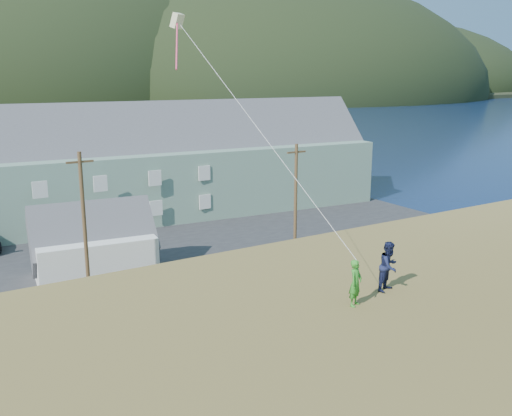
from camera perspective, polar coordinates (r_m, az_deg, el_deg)
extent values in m
plane|color=#0A1638|center=(36.20, -14.84, -10.32)|extent=(900.00, 900.00, 0.00)
cube|color=#4C3D19|center=(34.43, -13.84, -11.45)|extent=(110.00, 8.00, 0.10)
cube|color=#28282B|center=(51.84, -20.37, -3.37)|extent=(72.00, 36.00, 0.12)
ellipsoid|color=black|center=(331.79, -18.06, 10.69)|extent=(230.00, 207.00, 142.60)
ellipsoid|color=black|center=(356.47, 0.52, 11.48)|extent=(280.00, 252.00, 134.40)
ellipsoid|color=black|center=(453.69, 11.66, 11.64)|extent=(240.00, 216.00, 100.80)
cube|color=gray|center=(60.28, -6.69, 2.98)|extent=(39.70, 14.39, 6.67)
cube|color=#47474C|center=(59.57, -6.82, 7.82)|extent=(40.17, 14.12, 10.80)
cube|color=silver|center=(41.79, -15.86, -4.67)|extent=(8.41, 6.44, 3.14)
cube|color=#47474C|center=(41.14, -16.07, -1.55)|extent=(8.90, 6.39, 5.49)
cylinder|color=#47331E|center=(35.82, -16.74, -2.27)|extent=(0.24, 0.24, 9.68)
cylinder|color=#47331E|center=(42.34, 3.97, 0.27)|extent=(0.24, 0.24, 9.13)
imported|color=navy|center=(59.14, -20.01, -0.54)|extent=(1.77, 4.46, 1.44)
imported|color=navy|center=(53.91, -19.43, -1.85)|extent=(1.62, 3.99, 1.36)
imported|color=#2C8424|center=(18.09, 9.93, -7.39)|extent=(0.64, 0.56, 1.49)
imported|color=#151B3C|center=(19.50, 13.16, -5.69)|extent=(0.98, 0.86, 1.69)
cube|color=beige|center=(22.88, -7.89, 18.06)|extent=(0.60, 0.59, 0.60)
cylinder|color=#EB3D64|center=(21.44, -7.93, 15.96)|extent=(0.06, 0.06, 3.31)
cylinder|color=white|center=(19.71, 0.16, 8.00)|extent=(0.02, 0.02, 11.35)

